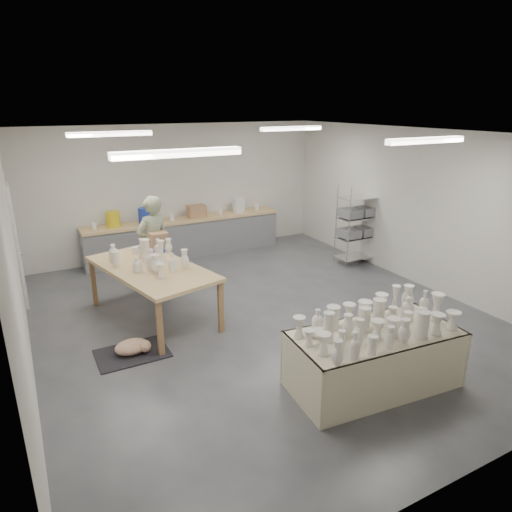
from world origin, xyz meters
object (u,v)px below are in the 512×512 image
drying_table (374,355)px  work_table (152,264)px  potter (153,244)px  red_stool (152,270)px

drying_table → work_table: 3.84m
work_table → potter: (0.34, 1.08, 0.01)m
potter → red_stool: size_ratio=4.84×
drying_table → red_stool: (-1.53, 4.67, -0.12)m
drying_table → red_stool: drying_table is taller
potter → red_stool: bearing=-107.5°
work_table → red_stool: bearing=62.5°
potter → red_stool: (0.00, 0.27, -0.60)m
potter → red_stool: potter is taller
drying_table → potter: size_ratio=1.20×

